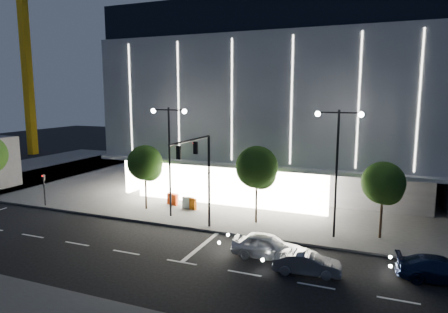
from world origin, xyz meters
The scene contains 18 objects.
ground centered at (0.00, 0.00, 0.00)m, with size 160.00×160.00×0.00m, color black.
sidewalk_museum centered at (5.00, 24.00, 0.07)m, with size 70.00×40.00×0.15m, color #474747.
museum centered at (2.98, 22.31, 9.27)m, with size 30.00×25.80×18.00m.
traffic_mast centered at (1.00, 3.34, 5.03)m, with size 0.33×5.89×7.07m.
street_lamp_west centered at (-3.00, 6.00, 5.96)m, with size 3.16×0.36×9.00m.
street_lamp_east centered at (10.00, 6.00, 5.96)m, with size 3.16×0.36×9.00m.
ped_signal_far centered at (-15.00, 4.50, 1.89)m, with size 0.22×0.24×3.00m.
tower_crane centered at (-40.92, 28.00, 20.51)m, with size 32.00×2.00×28.50m.
tree_left centered at (-5.97, 7.02, 4.03)m, with size 3.02×3.02×5.72m.
tree_mid centered at (4.03, 7.02, 4.33)m, with size 3.25×3.25×6.15m.
tree_right centered at (13.03, 7.02, 3.88)m, with size 2.91×2.91×5.51m.
car_lead centered at (6.58, 1.10, 0.76)m, with size 1.79×4.44×1.51m, color silver.
car_second centered at (9.26, -0.21, 0.63)m, with size 1.33×3.80×1.25m, color #96979D.
car_third centered at (16.15, 1.57, 0.66)m, with size 1.85×4.55×1.32m, color #111E43.
barrier_a centered at (-4.49, 8.91, 0.65)m, with size 1.10×0.25×1.00m, color #FF3D0E.
barrier_b centered at (-4.57, 9.30, 0.65)m, with size 1.10×0.25×1.00m, color white.
barrier_c centered at (-2.29, 8.38, 0.65)m, with size 1.10×0.25×1.00m, color #E15F0C.
barrier_d centered at (-2.65, 8.47, 0.65)m, with size 1.10×0.25×1.00m, color silver.
Camera 1 is at (12.91, -21.63, 10.01)m, focal length 32.00 mm.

